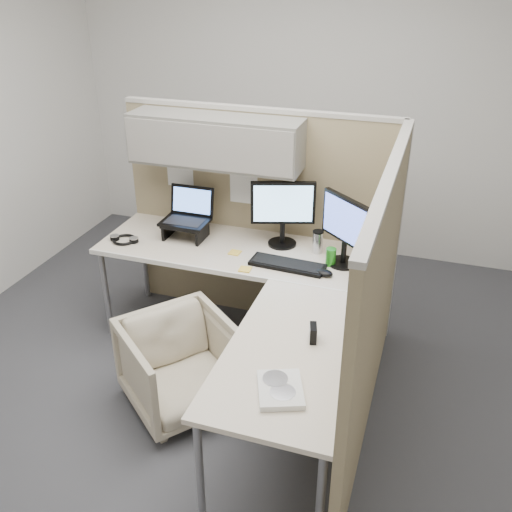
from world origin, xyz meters
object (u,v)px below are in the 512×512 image
(office_chair, at_px, (181,362))
(monitor_left, at_px, (283,208))
(keyboard, at_px, (287,265))
(desk, at_px, (254,288))

(office_chair, xyz_separation_m, monitor_left, (0.36, 0.96, 0.68))
(monitor_left, bearing_deg, keyboard, -85.84)
(desk, height_order, keyboard, keyboard)
(desk, xyz_separation_m, office_chair, (-0.34, -0.40, -0.36))
(desk, relative_size, monitor_left, 4.29)
(office_chair, height_order, keyboard, keyboard)
(office_chair, xyz_separation_m, keyboard, (0.48, 0.66, 0.42))
(monitor_left, distance_m, keyboard, 0.42)
(office_chair, relative_size, keyboard, 1.31)
(desk, height_order, monitor_left, monitor_left)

